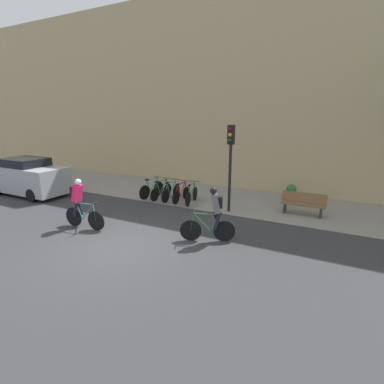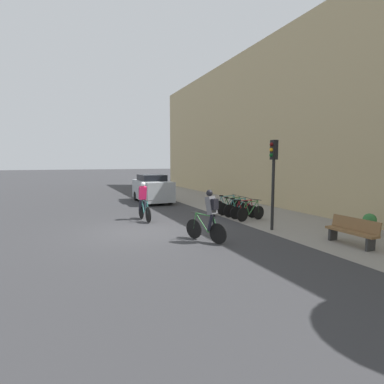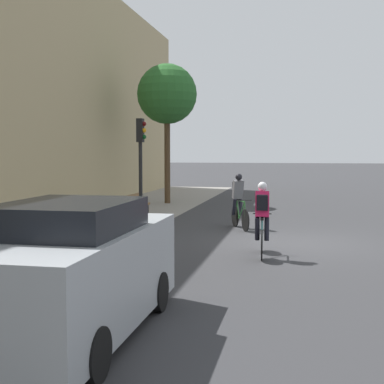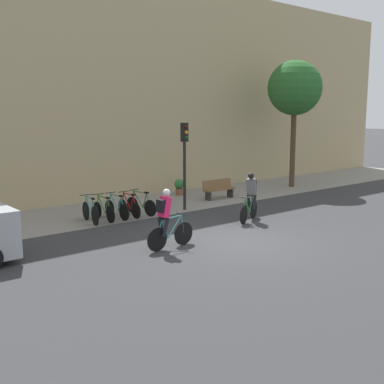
% 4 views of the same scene
% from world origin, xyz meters
% --- Properties ---
extents(ground, '(200.00, 200.00, 0.00)m').
position_xyz_m(ground, '(0.00, 0.00, 0.00)').
color(ground, '#333335').
extents(kerb_strip, '(44.00, 4.50, 0.01)m').
position_xyz_m(kerb_strip, '(0.00, 6.75, 0.00)').
color(kerb_strip, gray).
rests_on(kerb_strip, ground).
extents(building_facade, '(44.00, 0.60, 10.25)m').
position_xyz_m(building_facade, '(0.00, 9.30, 5.13)').
color(building_facade, tan).
rests_on(building_facade, ground).
extents(cyclist_pink, '(1.73, 0.46, 1.79)m').
position_xyz_m(cyclist_pink, '(-2.23, 0.73, 0.95)').
color(cyclist_pink, black).
rests_on(cyclist_pink, ground).
extents(cyclist_grey, '(1.63, 0.78, 1.79)m').
position_xyz_m(cyclist_grey, '(2.44, 1.82, 0.95)').
color(cyclist_grey, black).
rests_on(cyclist_grey, ground).
extents(parked_bike_0, '(0.46, 1.68, 0.98)m').
position_xyz_m(parked_bike_0, '(-2.33, 5.25, 0.41)').
color(parked_bike_0, black).
rests_on(parked_bike_0, ground).
extents(parked_bike_1, '(0.46, 1.70, 0.95)m').
position_xyz_m(parked_bike_1, '(-1.78, 5.25, 0.39)').
color(parked_bike_1, black).
rests_on(parked_bike_1, ground).
extents(parked_bike_2, '(0.46, 1.67, 0.95)m').
position_xyz_m(parked_bike_2, '(-1.23, 5.25, 0.39)').
color(parked_bike_2, black).
rests_on(parked_bike_2, ground).
extents(parked_bike_3, '(0.46, 1.57, 0.94)m').
position_xyz_m(parked_bike_3, '(-0.68, 5.25, 0.38)').
color(parked_bike_3, black).
rests_on(parked_bike_3, ground).
extents(parked_bike_4, '(0.46, 1.66, 0.96)m').
position_xyz_m(parked_bike_4, '(-0.12, 5.25, 0.39)').
color(parked_bike_4, black).
rests_on(parked_bike_4, ground).
extents(traffic_light_pole, '(0.26, 0.30, 3.56)m').
position_xyz_m(traffic_light_pole, '(1.81, 4.93, 2.47)').
color(traffic_light_pole, black).
rests_on(traffic_light_pole, ground).
extents(bench, '(1.73, 0.44, 0.89)m').
position_xyz_m(bench, '(4.62, 5.93, 0.47)').
color(bench, brown).
rests_on(bench, ground).
extents(parked_car, '(4.30, 1.84, 1.85)m').
position_xyz_m(parked_car, '(-8.18, 2.85, 0.90)').
color(parked_car, '#9EA3A8').
rests_on(parked_car, ground).
extents(potted_plant, '(0.48, 0.48, 0.78)m').
position_xyz_m(potted_plant, '(3.81, 7.88, 0.44)').
color(potted_plant, brown).
rests_on(potted_plant, ground).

